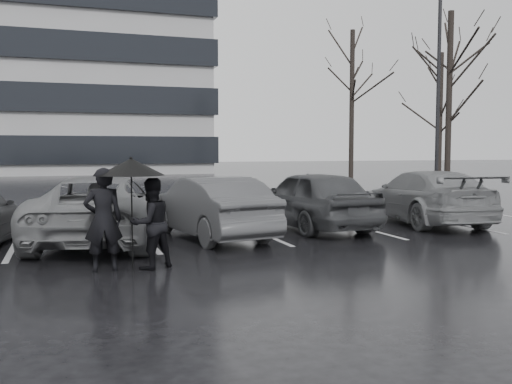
{
  "coord_description": "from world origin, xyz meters",
  "views": [
    {
      "loc": [
        -3.93,
        -11.03,
        2.05
      ],
      "look_at": [
        0.11,
        1.0,
        1.1
      ],
      "focal_mm": 40.0,
      "sensor_mm": 36.0,
      "label": 1
    }
  ],
  "objects_px": {
    "car_main": "(312,199)",
    "tree_east": "(449,104)",
    "lamp_post": "(438,106)",
    "pedestrian_right": "(151,223)",
    "car_west_a": "(211,207)",
    "car_west_b": "(102,209)",
    "car_east": "(424,197)",
    "pedestrian_left": "(103,220)",
    "tree_ne": "(440,121)",
    "tree_north": "(352,109)"
  },
  "relations": [
    {
      "from": "car_main",
      "to": "tree_east",
      "type": "height_order",
      "value": "tree_east"
    },
    {
      "from": "lamp_post",
      "to": "pedestrian_right",
      "type": "bearing_deg",
      "value": -143.34
    },
    {
      "from": "car_west_a",
      "to": "car_west_b",
      "type": "distance_m",
      "value": 2.44
    },
    {
      "from": "pedestrian_right",
      "to": "tree_east",
      "type": "relative_size",
      "value": 0.2
    },
    {
      "from": "car_east",
      "to": "pedestrian_right",
      "type": "height_order",
      "value": "pedestrian_right"
    },
    {
      "from": "pedestrian_left",
      "to": "pedestrian_right",
      "type": "distance_m",
      "value": 0.79
    },
    {
      "from": "car_main",
      "to": "lamp_post",
      "type": "xyz_separation_m",
      "value": [
        8.0,
        5.78,
        2.99
      ]
    },
    {
      "from": "car_main",
      "to": "tree_ne",
      "type": "distance_m",
      "value": 17.22
    },
    {
      "from": "car_east",
      "to": "tree_ne",
      "type": "distance_m",
      "value": 14.9
    },
    {
      "from": "lamp_post",
      "to": "tree_north",
      "type": "bearing_deg",
      "value": 84.13
    },
    {
      "from": "car_west_a",
      "to": "lamp_post",
      "type": "relative_size",
      "value": 0.53
    },
    {
      "from": "car_east",
      "to": "pedestrian_left",
      "type": "xyz_separation_m",
      "value": [
        -8.86,
        -3.66,
        0.14
      ]
    },
    {
      "from": "pedestrian_left",
      "to": "pedestrian_right",
      "type": "height_order",
      "value": "pedestrian_left"
    },
    {
      "from": "car_main",
      "to": "car_west_a",
      "type": "distance_m",
      "value": 2.9
    },
    {
      "from": "car_west_a",
      "to": "car_west_b",
      "type": "relative_size",
      "value": 0.82
    },
    {
      "from": "car_main",
      "to": "lamp_post",
      "type": "height_order",
      "value": "lamp_post"
    },
    {
      "from": "car_west_b",
      "to": "car_east",
      "type": "distance_m",
      "value": 8.72
    },
    {
      "from": "car_west_a",
      "to": "car_west_b",
      "type": "height_order",
      "value": "car_west_b"
    },
    {
      "from": "car_west_a",
      "to": "tree_east",
      "type": "bearing_deg",
      "value": -157.52
    },
    {
      "from": "pedestrian_left",
      "to": "pedestrian_right",
      "type": "relative_size",
      "value": 1.12
    },
    {
      "from": "car_main",
      "to": "car_west_b",
      "type": "distance_m",
      "value": 5.29
    },
    {
      "from": "car_west_a",
      "to": "car_west_b",
      "type": "bearing_deg",
      "value": -13.99
    },
    {
      "from": "tree_ne",
      "to": "pedestrian_right",
      "type": "bearing_deg",
      "value": -138.2
    },
    {
      "from": "tree_north",
      "to": "car_west_a",
      "type": "bearing_deg",
      "value": -127.62
    },
    {
      "from": "car_east",
      "to": "lamp_post",
      "type": "height_order",
      "value": "lamp_post"
    },
    {
      "from": "car_main",
      "to": "tree_east",
      "type": "distance_m",
      "value": 12.91
    },
    {
      "from": "car_main",
      "to": "car_west_b",
      "type": "bearing_deg",
      "value": -0.28
    },
    {
      "from": "lamp_post",
      "to": "tree_north",
      "type": "height_order",
      "value": "tree_north"
    },
    {
      "from": "car_east",
      "to": "lamp_post",
      "type": "xyz_separation_m",
      "value": [
        4.57,
        5.73,
        3.02
      ]
    },
    {
      "from": "car_west_b",
      "to": "pedestrian_left",
      "type": "distance_m",
      "value": 3.16
    },
    {
      "from": "lamp_post",
      "to": "tree_ne",
      "type": "xyz_separation_m",
      "value": [
        4.41,
        5.84,
        -0.26
      ]
    },
    {
      "from": "car_east",
      "to": "tree_east",
      "type": "distance_m",
      "value": 10.48
    },
    {
      "from": "lamp_post",
      "to": "tree_north",
      "type": "xyz_separation_m",
      "value": [
        0.91,
        8.84,
        0.49
      ]
    },
    {
      "from": "lamp_post",
      "to": "car_east",
      "type": "bearing_deg",
      "value": -128.57
    },
    {
      "from": "pedestrian_right",
      "to": "tree_north",
      "type": "xyz_separation_m",
      "value": [
        13.55,
        18.25,
        3.47
      ]
    },
    {
      "from": "pedestrian_left",
      "to": "lamp_post",
      "type": "bearing_deg",
      "value": -146.42
    },
    {
      "from": "car_west_b",
      "to": "tree_ne",
      "type": "distance_m",
      "value": 21.59
    },
    {
      "from": "lamp_post",
      "to": "tree_ne",
      "type": "bearing_deg",
      "value": 52.94
    },
    {
      "from": "car_west_b",
      "to": "pedestrian_right",
      "type": "height_order",
      "value": "pedestrian_right"
    },
    {
      "from": "tree_east",
      "to": "car_west_b",
      "type": "bearing_deg",
      "value": -151.97
    },
    {
      "from": "car_west_a",
      "to": "lamp_post",
      "type": "height_order",
      "value": "lamp_post"
    },
    {
      "from": "car_west_a",
      "to": "pedestrian_right",
      "type": "distance_m",
      "value": 3.52
    },
    {
      "from": "car_west_b",
      "to": "pedestrian_right",
      "type": "bearing_deg",
      "value": 114.26
    },
    {
      "from": "car_east",
      "to": "lamp_post",
      "type": "bearing_deg",
      "value": -121.76
    },
    {
      "from": "car_west_b",
      "to": "car_east",
      "type": "bearing_deg",
      "value": -163.56
    },
    {
      "from": "pedestrian_right",
      "to": "tree_ne",
      "type": "relative_size",
      "value": 0.22
    },
    {
      "from": "pedestrian_right",
      "to": "car_east",
      "type": "bearing_deg",
      "value": -178.47
    },
    {
      "from": "car_east",
      "to": "tree_north",
      "type": "bearing_deg",
      "value": -103.8
    },
    {
      "from": "car_west_b",
      "to": "tree_east",
      "type": "relative_size",
      "value": 0.66
    },
    {
      "from": "car_main",
      "to": "tree_north",
      "type": "relative_size",
      "value": 0.53
    }
  ]
}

